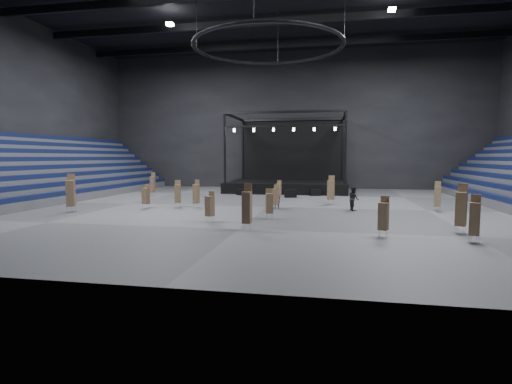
% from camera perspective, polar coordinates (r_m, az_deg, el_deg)
% --- Properties ---
extents(floor, '(50.00, 50.00, 0.00)m').
position_cam_1_polar(floor, '(33.23, 1.67, -2.13)').
color(floor, '#535356').
rests_on(floor, ground).
extents(wall_back, '(50.00, 0.20, 18.00)m').
position_cam_1_polar(wall_back, '(54.04, 5.24, 10.17)').
color(wall_back, black).
rests_on(wall_back, ground).
extents(wall_left, '(0.20, 42.00, 18.00)m').
position_cam_1_polar(wall_left, '(44.65, -32.52, 10.50)').
color(wall_left, black).
rests_on(wall_left, ground).
extents(bleachers_left, '(7.20, 40.00, 6.40)m').
position_cam_1_polar(bleachers_left, '(43.08, -30.06, 1.15)').
color(bleachers_left, '#4D4D4F').
rests_on(bleachers_left, floor).
extents(stage, '(14.00, 10.00, 9.20)m').
position_cam_1_polar(stage, '(49.15, 4.64, 1.88)').
color(stage, black).
rests_on(stage, floor).
extents(truss_ring, '(12.30, 12.30, 5.15)m').
position_cam_1_polar(truss_ring, '(34.15, 1.73, 20.07)').
color(truss_ring, black).
rests_on(truss_ring, ceiling).
extents(flight_case_left, '(1.12, 0.75, 0.68)m').
position_cam_1_polar(flight_case_left, '(43.30, -2.08, -0.00)').
color(flight_case_left, black).
rests_on(flight_case_left, floor).
extents(flight_case_mid, '(1.31, 0.96, 0.78)m').
position_cam_1_polar(flight_case_mid, '(40.94, 4.95, -0.24)').
color(flight_case_mid, black).
rests_on(flight_case_mid, floor).
extents(flight_case_right, '(1.22, 0.88, 0.73)m').
position_cam_1_polar(flight_case_right, '(43.03, 8.52, -0.06)').
color(flight_case_right, black).
rests_on(flight_case_right, floor).
extents(chair_stack_0, '(0.52, 0.52, 2.63)m').
position_cam_1_polar(chair_stack_0, '(22.48, -1.29, -2.11)').
color(chair_stack_0, silver).
rests_on(chair_stack_0, floor).
extents(chair_stack_1, '(0.52, 0.52, 2.29)m').
position_cam_1_polar(chair_stack_1, '(33.40, 24.51, -0.49)').
color(chair_stack_1, silver).
rests_on(chair_stack_1, floor).
extents(chair_stack_2, '(0.50, 0.50, 1.90)m').
position_cam_1_polar(chair_stack_2, '(38.26, 3.26, 0.34)').
color(chair_stack_2, silver).
rests_on(chair_stack_2, floor).
extents(chair_stack_3, '(0.65, 0.65, 2.53)m').
position_cam_1_polar(chair_stack_3, '(35.16, 10.65, 0.37)').
color(chair_stack_3, silver).
rests_on(chair_stack_3, floor).
extents(chair_stack_4, '(0.54, 0.54, 1.94)m').
position_cam_1_polar(chair_stack_4, '(31.67, 2.78, -0.61)').
color(chair_stack_4, silver).
rests_on(chair_stack_4, floor).
extents(chair_stack_5, '(0.70, 0.70, 2.89)m').
position_cam_1_polar(chair_stack_5, '(32.82, -24.95, -0.08)').
color(chair_stack_5, silver).
rests_on(chair_stack_5, floor).
extents(chair_stack_6, '(0.60, 0.60, 1.96)m').
position_cam_1_polar(chair_stack_6, '(25.57, -6.61, -1.93)').
color(chair_stack_6, silver).
rests_on(chair_stack_6, floor).
extents(chair_stack_7, '(0.69, 0.69, 2.71)m').
position_cam_1_polar(chair_stack_7, '(24.16, 27.26, -2.05)').
color(chair_stack_7, silver).
rests_on(chair_stack_7, floor).
extents(chair_stack_8, '(0.55, 0.55, 1.97)m').
position_cam_1_polar(chair_stack_8, '(33.16, -15.47, -0.48)').
color(chair_stack_8, silver).
rests_on(chair_stack_8, floor).
extents(chair_stack_9, '(0.46, 0.46, 2.52)m').
position_cam_1_polar(chair_stack_9, '(43.51, -14.54, 1.11)').
color(chair_stack_9, silver).
rests_on(chair_stack_9, floor).
extents(chair_stack_10, '(0.51, 0.51, 2.29)m').
position_cam_1_polar(chair_stack_10, '(32.96, -8.54, -0.18)').
color(chair_stack_10, silver).
rests_on(chair_stack_10, floor).
extents(chair_stack_11, '(0.57, 0.57, 2.04)m').
position_cam_1_polar(chair_stack_11, '(26.59, 1.91, -1.56)').
color(chair_stack_11, silver).
rests_on(chair_stack_11, floor).
extents(chair_stack_12, '(0.58, 0.58, 2.34)m').
position_cam_1_polar(chair_stack_12, '(21.88, 28.78, -3.29)').
color(chair_stack_12, silver).
rests_on(chair_stack_12, floor).
extents(chair_stack_13, '(0.60, 0.60, 2.13)m').
position_cam_1_polar(chair_stack_13, '(21.59, 17.75, -3.23)').
color(chair_stack_13, silver).
rests_on(chair_stack_13, floor).
extents(chair_stack_14, '(0.60, 0.60, 2.24)m').
position_cam_1_polar(chair_stack_14, '(33.35, -11.13, -0.15)').
color(chair_stack_14, silver).
rests_on(chair_stack_14, floor).
extents(man_center, '(0.61, 0.44, 1.55)m').
position_cam_1_polar(man_center, '(32.17, 2.97, -0.98)').
color(man_center, black).
rests_on(man_center, floor).
extents(crew_member, '(0.94, 1.07, 1.87)m').
position_cam_1_polar(crew_member, '(31.66, 13.77, -0.93)').
color(crew_member, black).
rests_on(crew_member, floor).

